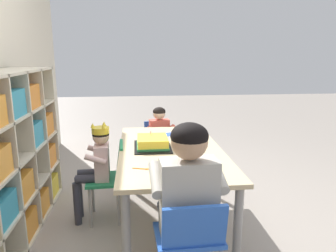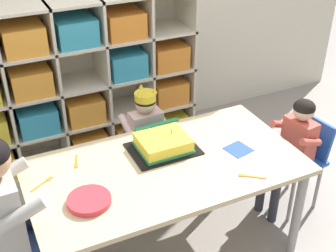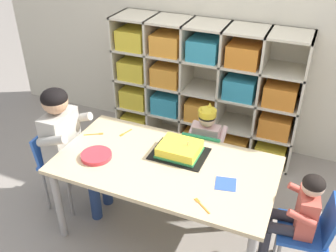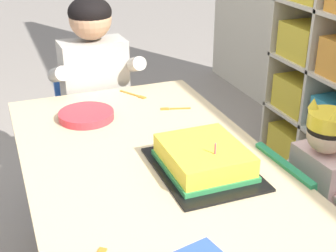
{
  "view_description": "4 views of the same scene",
  "coord_description": "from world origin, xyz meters",
  "px_view_note": "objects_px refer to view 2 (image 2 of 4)",
  "views": [
    {
      "loc": [
        -2.37,
        0.27,
        1.37
      ],
      "look_at": [
        -0.01,
        0.02,
        0.83
      ],
      "focal_mm": 33.71,
      "sensor_mm": 36.0,
      "label": 1
    },
    {
      "loc": [
        -0.84,
        -1.81,
        2.11
      ],
      "look_at": [
        0.04,
        0.05,
        0.85
      ],
      "focal_mm": 48.51,
      "sensor_mm": 36.0,
      "label": 2
    },
    {
      "loc": [
        0.83,
        -1.89,
        2.22
      ],
      "look_at": [
        -0.02,
        0.1,
        0.88
      ],
      "focal_mm": 40.61,
      "sensor_mm": 36.0,
      "label": 3
    },
    {
      "loc": [
        1.22,
        -0.43,
        1.41
      ],
      "look_at": [
        -0.04,
        0.05,
        0.77
      ],
      "focal_mm": 50.71,
      "sensor_mm": 36.0,
      "label": 4
    }
  ],
  "objects_px": {
    "classroom_chair_adult_side": "(1,248)",
    "guest_at_table_side": "(293,143)",
    "child_with_crown": "(143,127)",
    "adult_helper_seated": "(15,207)",
    "paper_plate_stack": "(89,200)",
    "classroom_chair_blue": "(151,151)",
    "activity_table": "(166,175)",
    "fork_near_cake_tray": "(43,183)",
    "fork_scattered_mid_table": "(250,176)",
    "fork_near_child_seat": "(76,162)",
    "birthday_cake_on_tray": "(163,144)",
    "classroom_chair_guest_side": "(301,156)"
  },
  "relations": [
    {
      "from": "classroom_chair_guest_side",
      "to": "fork_near_cake_tray",
      "type": "distance_m",
      "value": 1.65
    },
    {
      "from": "adult_helper_seated",
      "to": "birthday_cake_on_tray",
      "type": "bearing_deg",
      "value": -82.65
    },
    {
      "from": "classroom_chair_guest_side",
      "to": "guest_at_table_side",
      "type": "bearing_deg",
      "value": -90.0
    },
    {
      "from": "activity_table",
      "to": "classroom_chair_adult_side",
      "type": "distance_m",
      "value": 0.92
    },
    {
      "from": "classroom_chair_blue",
      "to": "fork_scattered_mid_table",
      "type": "relative_size",
      "value": 5.25
    },
    {
      "from": "guest_at_table_side",
      "to": "fork_near_child_seat",
      "type": "distance_m",
      "value": 1.35
    },
    {
      "from": "adult_helper_seated",
      "to": "fork_scattered_mid_table",
      "type": "relative_size",
      "value": 8.3
    },
    {
      "from": "classroom_chair_adult_side",
      "to": "adult_helper_seated",
      "type": "height_order",
      "value": "adult_helper_seated"
    },
    {
      "from": "classroom_chair_blue",
      "to": "classroom_chair_adult_side",
      "type": "height_order",
      "value": "same"
    },
    {
      "from": "classroom_chair_adult_side",
      "to": "paper_plate_stack",
      "type": "xyz_separation_m",
      "value": [
        0.44,
        -0.12,
        0.24
      ]
    },
    {
      "from": "fork_near_child_seat",
      "to": "child_with_crown",
      "type": "bearing_deg",
      "value": -38.97
    },
    {
      "from": "paper_plate_stack",
      "to": "activity_table",
      "type": "bearing_deg",
      "value": 14.8
    },
    {
      "from": "classroom_chair_adult_side",
      "to": "adult_helper_seated",
      "type": "relative_size",
      "value": 0.63
    },
    {
      "from": "child_with_crown",
      "to": "paper_plate_stack",
      "type": "height_order",
      "value": "child_with_crown"
    },
    {
      "from": "classroom_chair_blue",
      "to": "classroom_chair_guest_side",
      "type": "xyz_separation_m",
      "value": [
        0.87,
        -0.47,
        -0.0
      ]
    },
    {
      "from": "classroom_chair_guest_side",
      "to": "child_with_crown",
      "type": "bearing_deg",
      "value": -130.2
    },
    {
      "from": "classroom_chair_blue",
      "to": "child_with_crown",
      "type": "height_order",
      "value": "child_with_crown"
    },
    {
      "from": "activity_table",
      "to": "classroom_chair_blue",
      "type": "height_order",
      "value": "classroom_chair_blue"
    },
    {
      "from": "fork_near_cake_tray",
      "to": "child_with_crown",
      "type": "bearing_deg",
      "value": -178.87
    },
    {
      "from": "classroom_chair_adult_side",
      "to": "guest_at_table_side",
      "type": "distance_m",
      "value": 1.8
    },
    {
      "from": "paper_plate_stack",
      "to": "adult_helper_seated",
      "type": "bearing_deg",
      "value": 160.01
    },
    {
      "from": "classroom_chair_guest_side",
      "to": "activity_table",
      "type": "bearing_deg",
      "value": -95.81
    },
    {
      "from": "birthday_cake_on_tray",
      "to": "fork_near_child_seat",
      "type": "height_order",
      "value": "birthday_cake_on_tray"
    },
    {
      "from": "activity_table",
      "to": "child_with_crown",
      "type": "height_order",
      "value": "child_with_crown"
    },
    {
      "from": "child_with_crown",
      "to": "adult_helper_seated",
      "type": "height_order",
      "value": "adult_helper_seated"
    },
    {
      "from": "paper_plate_stack",
      "to": "fork_near_child_seat",
      "type": "height_order",
      "value": "paper_plate_stack"
    },
    {
      "from": "fork_near_child_seat",
      "to": "guest_at_table_side",
      "type": "bearing_deg",
      "value": -82.02
    },
    {
      "from": "adult_helper_seated",
      "to": "fork_scattered_mid_table",
      "type": "bearing_deg",
      "value": -105.89
    },
    {
      "from": "fork_near_child_seat",
      "to": "activity_table",
      "type": "bearing_deg",
      "value": -100.42
    },
    {
      "from": "activity_table",
      "to": "guest_at_table_side",
      "type": "relative_size",
      "value": 1.84
    },
    {
      "from": "classroom_chair_blue",
      "to": "birthday_cake_on_tray",
      "type": "bearing_deg",
      "value": 76.39
    },
    {
      "from": "classroom_chair_blue",
      "to": "fork_near_cake_tray",
      "type": "bearing_deg",
      "value": 23.13
    },
    {
      "from": "activity_table",
      "to": "classroom_chair_blue",
      "type": "bearing_deg",
      "value": 76.35
    },
    {
      "from": "classroom_chair_adult_side",
      "to": "adult_helper_seated",
      "type": "bearing_deg",
      "value": -90.0
    },
    {
      "from": "classroom_chair_guest_side",
      "to": "fork_near_cake_tray",
      "type": "height_order",
      "value": "fork_near_cake_tray"
    },
    {
      "from": "birthday_cake_on_tray",
      "to": "paper_plate_stack",
      "type": "distance_m",
      "value": 0.58
    },
    {
      "from": "activity_table",
      "to": "fork_scattered_mid_table",
      "type": "xyz_separation_m",
      "value": [
        0.36,
        -0.29,
        0.07
      ]
    },
    {
      "from": "classroom_chair_guest_side",
      "to": "paper_plate_stack",
      "type": "xyz_separation_m",
      "value": [
        -1.46,
        -0.15,
        0.27
      ]
    },
    {
      "from": "activity_table",
      "to": "adult_helper_seated",
      "type": "relative_size",
      "value": 1.44
    },
    {
      "from": "classroom_chair_blue",
      "to": "child_with_crown",
      "type": "distance_m",
      "value": 0.17
    },
    {
      "from": "birthday_cake_on_tray",
      "to": "fork_near_child_seat",
      "type": "bearing_deg",
      "value": 169.54
    },
    {
      "from": "classroom_chair_blue",
      "to": "adult_helper_seated",
      "type": "relative_size",
      "value": 0.63
    },
    {
      "from": "child_with_crown",
      "to": "classroom_chair_adult_side",
      "type": "height_order",
      "value": "child_with_crown"
    },
    {
      "from": "paper_plate_stack",
      "to": "classroom_chair_blue",
      "type": "bearing_deg",
      "value": 46.21
    },
    {
      "from": "child_with_crown",
      "to": "paper_plate_stack",
      "type": "xyz_separation_m",
      "value": [
        -0.58,
        -0.72,
        0.14
      ]
    },
    {
      "from": "classroom_chair_adult_side",
      "to": "fork_near_child_seat",
      "type": "relative_size",
      "value": 5.38
    },
    {
      "from": "classroom_chair_blue",
      "to": "activity_table",
      "type": "bearing_deg",
      "value": 73.85
    },
    {
      "from": "paper_plate_stack",
      "to": "fork_scattered_mid_table",
      "type": "bearing_deg",
      "value": -11.17
    },
    {
      "from": "fork_scattered_mid_table",
      "to": "fork_near_cake_tray",
      "type": "bearing_deg",
      "value": -165.36
    },
    {
      "from": "classroom_chair_adult_side",
      "to": "fork_near_cake_tray",
      "type": "xyz_separation_m",
      "value": [
        0.27,
        0.13,
        0.22
      ]
    }
  ]
}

